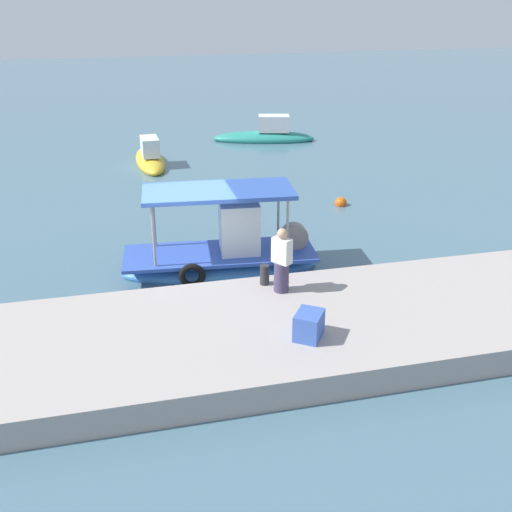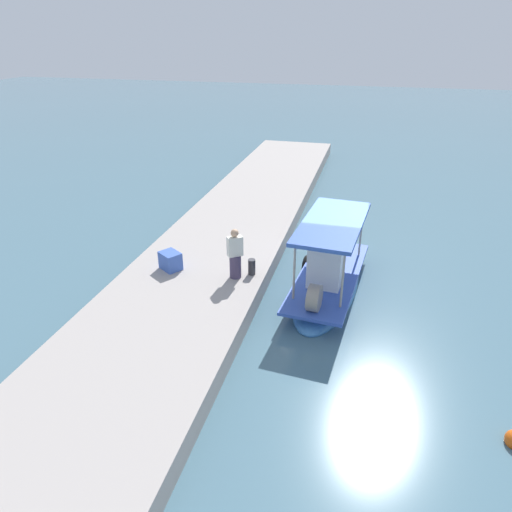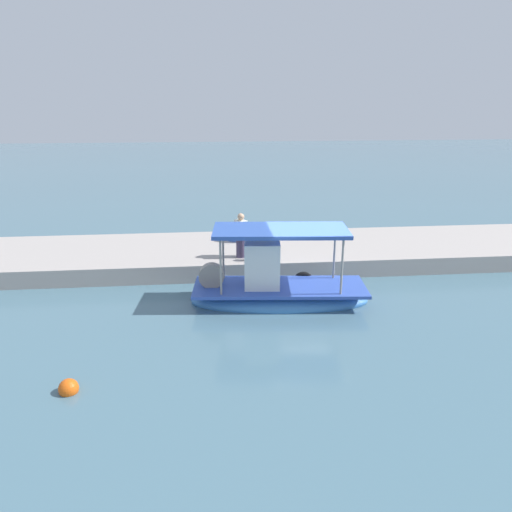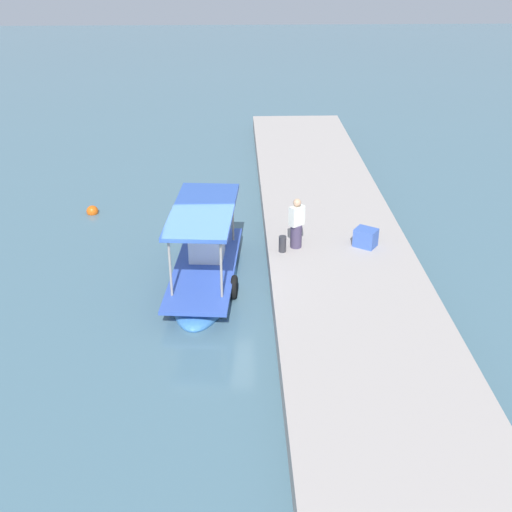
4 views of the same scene
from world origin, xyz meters
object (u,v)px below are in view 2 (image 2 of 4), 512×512
Objects in this scene: main_fishing_boat at (328,279)px; cargo_crate at (170,261)px; mooring_bollard at (252,267)px; fisherman_near_bollard at (235,256)px.

cargo_crate is (0.91, -5.12, 0.49)m from main_fishing_boat.
mooring_bollard is 0.78× the size of cargo_crate.
fisherman_near_bollard is (0.93, -2.87, 0.95)m from main_fishing_boat.
cargo_crate is at bearing -83.65° from mooring_bollard.
mooring_bollard is (0.61, -2.41, 0.46)m from main_fishing_boat.
cargo_crate is at bearing -90.33° from fisherman_near_bollard.
main_fishing_boat is 5.23m from cargo_crate.
mooring_bollard is (-0.31, 0.46, -0.49)m from fisherman_near_bollard.
fisherman_near_bollard is at bearing -72.14° from main_fishing_boat.
main_fishing_boat reaches higher than mooring_bollard.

